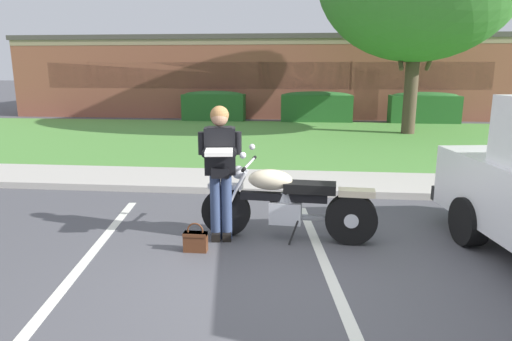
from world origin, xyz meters
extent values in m
plane|color=#4C4C51|center=(0.00, 0.00, 0.00)|extent=(140.00, 140.00, 0.00)
cube|color=#B7B2A8|center=(0.00, 3.13, 0.06)|extent=(60.00, 0.20, 0.12)
cube|color=#B7B2A8|center=(0.00, 3.98, 0.04)|extent=(60.00, 1.50, 0.08)
cube|color=#518E3D|center=(0.00, 9.17, 0.03)|extent=(60.00, 8.90, 0.06)
cube|color=silver|center=(-2.31, 0.20, 0.00)|extent=(0.70, 4.38, 0.01)
cube|color=silver|center=(0.44, 0.20, 0.00)|extent=(0.70, 4.38, 0.01)
cylinder|color=black|center=(-0.83, 1.11, 0.32)|extent=(0.65, 0.15, 0.64)
cylinder|color=silver|center=(-0.83, 1.11, 0.32)|extent=(0.19, 0.13, 0.18)
cylinder|color=black|center=(0.77, 0.99, 0.32)|extent=(0.65, 0.23, 0.64)
cylinder|color=silver|center=(0.77, 0.99, 0.32)|extent=(0.19, 0.21, 0.18)
cube|color=silver|center=(-0.83, 1.11, 0.67)|extent=(0.45, 0.17, 0.06)
cube|color=beige|center=(0.82, 0.99, 0.66)|extent=(0.45, 0.23, 0.08)
cylinder|color=silver|center=(-0.70, 1.02, 0.60)|extent=(0.31, 0.07, 0.58)
cylinder|color=silver|center=(-0.69, 1.18, 0.60)|extent=(0.31, 0.07, 0.58)
sphere|color=silver|center=(-0.66, 1.10, 0.86)|extent=(0.17, 0.17, 0.17)
cylinder|color=silver|center=(-0.52, 1.09, 0.98)|extent=(0.08, 0.72, 0.03)
cylinder|color=black|center=(-0.55, 0.73, 0.98)|extent=(0.05, 0.10, 0.04)
cylinder|color=black|center=(-0.49, 1.44, 0.98)|extent=(0.05, 0.10, 0.04)
sphere|color=silver|center=(-0.56, 0.79, 1.14)|extent=(0.08, 0.08, 0.08)
sphere|color=silver|center=(-0.52, 1.39, 1.14)|extent=(0.08, 0.08, 0.08)
cube|color=black|center=(-0.08, 1.05, 0.56)|extent=(1.10, 0.18, 0.10)
ellipsoid|color=beige|center=(-0.25, 1.07, 0.78)|extent=(0.58, 0.36, 0.26)
cube|color=black|center=(0.25, 1.03, 0.70)|extent=(0.66, 0.33, 0.12)
cube|color=silver|center=(-0.05, 1.05, 0.36)|extent=(0.42, 0.27, 0.28)
cylinder|color=silver|center=(-0.09, 1.05, 0.52)|extent=(0.18, 0.13, 0.21)
cylinder|color=silver|center=(-0.02, 1.05, 0.52)|extent=(0.18, 0.13, 0.21)
cylinder|color=silver|center=(0.33, 1.16, 0.26)|extent=(0.60, 0.12, 0.08)
cylinder|color=silver|center=(0.53, 1.15, 0.26)|extent=(0.60, 0.12, 0.08)
cylinder|color=black|center=(0.06, 0.88, 0.15)|extent=(0.13, 0.11, 0.30)
cube|color=black|center=(-0.80, 0.97, 0.05)|extent=(0.14, 0.25, 0.10)
cube|color=black|center=(-0.94, 0.95, 0.05)|extent=(0.14, 0.25, 0.10)
cylinder|color=navy|center=(-0.80, 0.99, 0.43)|extent=(0.14, 0.14, 0.86)
cylinder|color=navy|center=(-0.94, 0.97, 0.43)|extent=(0.14, 0.14, 0.86)
cube|color=black|center=(-0.87, 0.98, 1.15)|extent=(0.41, 0.27, 0.58)
cube|color=black|center=(-0.87, 0.98, 1.42)|extent=(0.33, 0.24, 0.06)
sphere|color=#A87A5B|center=(-0.87, 0.98, 1.56)|extent=(0.21, 0.21, 0.21)
sphere|color=olive|center=(-0.87, 1.00, 1.59)|extent=(0.23, 0.23, 0.23)
cube|color=black|center=(-0.85, 0.85, 0.90)|extent=(0.23, 0.13, 0.12)
cylinder|color=black|center=(-0.69, 0.85, 1.17)|extent=(0.14, 0.35, 0.09)
cylinder|color=black|center=(-1.01, 0.80, 1.17)|extent=(0.14, 0.35, 0.09)
cylinder|color=black|center=(-0.65, 0.99, 1.25)|extent=(0.10, 0.10, 0.28)
cylinder|color=black|center=(-1.09, 0.93, 1.25)|extent=(0.10, 0.10, 0.28)
cube|color=white|center=(-0.83, 0.68, 1.19)|extent=(0.36, 0.36, 0.05)
cube|color=#562D19|center=(-1.11, 0.53, 0.12)|extent=(0.28, 0.12, 0.24)
cube|color=#562D19|center=(-1.11, 0.53, 0.22)|extent=(0.28, 0.13, 0.04)
torus|color=#562D19|center=(-1.11, 0.53, 0.26)|extent=(0.20, 0.02, 0.20)
cube|color=black|center=(2.95, 2.17, 0.40)|extent=(1.89, 0.39, 0.20)
cylinder|color=black|center=(2.21, 1.11, 0.30)|extent=(0.33, 0.63, 0.60)
cylinder|color=#4C3D2D|center=(3.56, 10.70, 1.31)|extent=(0.42, 0.42, 2.63)
cylinder|color=#4C3D2D|center=(4.16, 10.70, 2.71)|extent=(0.15, 1.30, 1.31)
cylinder|color=#4C3D2D|center=(3.14, 10.70, 2.63)|extent=(0.15, 0.96, 1.15)
cube|color=#286028|center=(-3.49, 13.87, 0.55)|extent=(2.51, 0.90, 1.10)
ellipsoid|color=#286028|center=(-3.49, 13.87, 1.10)|extent=(2.38, 0.84, 0.28)
cube|color=#286028|center=(0.67, 13.87, 0.55)|extent=(2.79, 0.90, 1.10)
ellipsoid|color=#286028|center=(0.67, 13.87, 1.10)|extent=(2.66, 0.84, 0.28)
cube|color=#286028|center=(4.83, 13.87, 0.55)|extent=(2.62, 0.90, 1.10)
ellipsoid|color=#286028|center=(4.83, 13.87, 1.10)|extent=(2.49, 0.84, 0.28)
cube|color=#93513D|center=(-1.68, 19.66, 1.66)|extent=(21.98, 9.68, 3.33)
cube|color=#998466|center=(-1.68, 14.86, 3.21)|extent=(21.98, 0.10, 0.24)
cube|color=#4C4742|center=(-1.68, 19.66, 3.43)|extent=(22.20, 9.77, 0.20)
cube|color=#1E282D|center=(-1.68, 14.85, 1.83)|extent=(18.68, 0.06, 1.10)
cube|color=#93513D|center=(-9.16, 14.84, 1.83)|extent=(0.08, 0.04, 1.20)
cube|color=#93513D|center=(-5.42, 14.84, 1.83)|extent=(0.08, 0.04, 1.20)
cube|color=#93513D|center=(-1.68, 14.84, 1.83)|extent=(0.08, 0.04, 1.20)
cube|color=#93513D|center=(2.05, 14.84, 1.83)|extent=(0.08, 0.04, 1.20)
cube|color=#93513D|center=(5.79, 14.84, 1.83)|extent=(0.08, 0.04, 1.20)
cube|color=#473323|center=(2.71, 14.86, 1.05)|extent=(1.00, 0.08, 2.10)
camera|label=1|loc=(0.14, -4.46, 2.16)|focal=31.81mm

